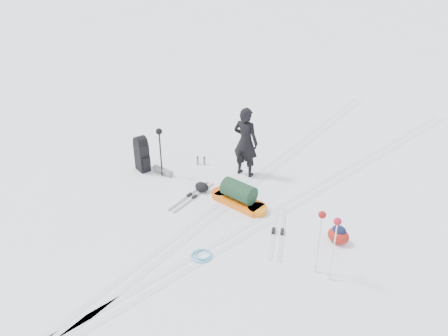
{
  "coord_description": "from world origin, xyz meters",
  "views": [
    {
      "loc": [
        5.49,
        -6.82,
        5.7
      ],
      "look_at": [
        -0.04,
        -0.02,
        0.95
      ],
      "focal_mm": 35.0,
      "sensor_mm": 36.0,
      "label": 1
    }
  ],
  "objects_px": {
    "skier": "(246,142)",
    "pulk_sled": "(239,196)",
    "expedition_rucksack": "(144,155)",
    "ski_poles_black": "(159,137)"
  },
  "relations": [
    {
      "from": "skier",
      "to": "pulk_sled",
      "type": "relative_size",
      "value": 1.21
    },
    {
      "from": "pulk_sled",
      "to": "expedition_rucksack",
      "type": "relative_size",
      "value": 1.41
    },
    {
      "from": "skier",
      "to": "pulk_sled",
      "type": "distance_m",
      "value": 1.65
    },
    {
      "from": "pulk_sled",
      "to": "expedition_rucksack",
      "type": "xyz_separation_m",
      "value": [
        -2.98,
        -0.26,
        0.23
      ]
    },
    {
      "from": "ski_poles_black",
      "to": "skier",
      "type": "bearing_deg",
      "value": 42.34
    },
    {
      "from": "expedition_rucksack",
      "to": "pulk_sled",
      "type": "bearing_deg",
      "value": 19.82
    },
    {
      "from": "skier",
      "to": "ski_poles_black",
      "type": "height_order",
      "value": "skier"
    },
    {
      "from": "skier",
      "to": "pulk_sled",
      "type": "height_order",
      "value": "skier"
    },
    {
      "from": "skier",
      "to": "ski_poles_black",
      "type": "relative_size",
      "value": 1.39
    },
    {
      "from": "expedition_rucksack",
      "to": "ski_poles_black",
      "type": "relative_size",
      "value": 0.82
    }
  ]
}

